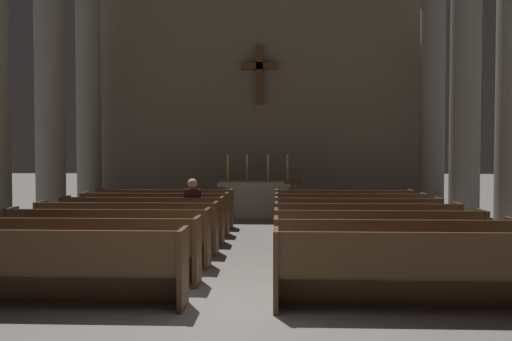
{
  "coord_description": "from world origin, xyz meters",
  "views": [
    {
      "loc": [
        0.56,
        -6.22,
        1.85
      ],
      "look_at": [
        0.0,
        7.91,
        1.36
      ],
      "focal_mm": 37.36,
      "sensor_mm": 36.0,
      "label": 1
    }
  ],
  "objects_px": {
    "candlestick_outer_left": "(228,173)",
    "candlestick_outer_right": "(287,173)",
    "pew_left_row_1": "(48,267)",
    "column_left_fourth": "(89,99)",
    "pew_right_row_4": "(366,229)",
    "candlestick_inner_right": "(268,173)",
    "pew_left_row_3": "(108,237)",
    "pew_right_row_7": "(343,209)",
    "altar": "(257,198)",
    "pew_left_row_4": "(127,228)",
    "pew_right_row_5": "(357,221)",
    "column_right_third": "(465,86)",
    "column_right_fourth": "(432,98)",
    "pew_left_row_6": "(155,214)",
    "lone_worshipper": "(193,209)",
    "pew_right_row_6": "(349,214)",
    "pew_left_row_2": "(83,250)",
    "pew_right_row_3": "(378,239)",
    "pew_left_row_5": "(143,220)",
    "candlestick_inner_left": "(247,173)",
    "lectern": "(293,202)",
    "column_left_third": "(50,88)",
    "pew_right_row_1": "(415,271)",
    "pew_right_row_2": "(394,252)",
    "pew_left_row_7": "(166,208)"
  },
  "relations": [
    {
      "from": "pew_right_row_4",
      "to": "candlestick_inner_left",
      "type": "bearing_deg",
      "value": 113.66
    },
    {
      "from": "candlestick_outer_left",
      "to": "candlestick_outer_right",
      "type": "height_order",
      "value": "same"
    },
    {
      "from": "candlestick_outer_left",
      "to": "lectern",
      "type": "bearing_deg",
      "value": -33.27
    },
    {
      "from": "column_right_third",
      "to": "candlestick_outer_left",
      "type": "xyz_separation_m",
      "value": [
        -5.93,
        2.1,
        -2.18
      ]
    },
    {
      "from": "pew_right_row_6",
      "to": "column_left_third",
      "type": "xyz_separation_m",
      "value": [
        -7.24,
        1.28,
        2.96
      ]
    },
    {
      "from": "candlestick_outer_left",
      "to": "candlestick_inner_right",
      "type": "relative_size",
      "value": 1.0
    },
    {
      "from": "candlestick_inner_left",
      "to": "altar",
      "type": "bearing_deg",
      "value": -0.0
    },
    {
      "from": "pew_left_row_1",
      "to": "altar",
      "type": "xyz_separation_m",
      "value": [
        2.16,
        8.95,
        0.06
      ]
    },
    {
      "from": "pew_left_row_2",
      "to": "pew_left_row_7",
      "type": "xyz_separation_m",
      "value": [
        0.0,
        5.57,
        0.0
      ]
    },
    {
      "from": "column_left_fourth",
      "to": "altar",
      "type": "height_order",
      "value": "column_left_fourth"
    },
    {
      "from": "pew_left_row_3",
      "to": "pew_right_row_7",
      "type": "relative_size",
      "value": 1.0
    },
    {
      "from": "pew_left_row_4",
      "to": "pew_right_row_5",
      "type": "distance_m",
      "value": 4.46
    },
    {
      "from": "pew_left_row_3",
      "to": "pew_right_row_7",
      "type": "xyz_separation_m",
      "value": [
        4.32,
        4.45,
        0.0
      ]
    },
    {
      "from": "pew_left_row_5",
      "to": "pew_right_row_4",
      "type": "bearing_deg",
      "value": -14.47
    },
    {
      "from": "pew_left_row_7",
      "to": "altar",
      "type": "height_order",
      "value": "altar"
    },
    {
      "from": "pew_left_row_5",
      "to": "pew_left_row_6",
      "type": "relative_size",
      "value": 1.0
    },
    {
      "from": "pew_left_row_5",
      "to": "pew_right_row_3",
      "type": "height_order",
      "value": "same"
    },
    {
      "from": "pew_left_row_5",
      "to": "candlestick_outer_left",
      "type": "bearing_deg",
      "value": 73.78
    },
    {
      "from": "pew_right_row_5",
      "to": "altar",
      "type": "height_order",
      "value": "altar"
    },
    {
      "from": "pew_left_row_6",
      "to": "pew_right_row_3",
      "type": "distance_m",
      "value": 5.46
    },
    {
      "from": "candlestick_outer_right",
      "to": "pew_left_row_6",
      "type": "bearing_deg",
      "value": -131.64
    },
    {
      "from": "pew_left_row_6",
      "to": "pew_right_row_6",
      "type": "height_order",
      "value": "same"
    },
    {
      "from": "pew_right_row_1",
      "to": "column_right_fourth",
      "type": "bearing_deg",
      "value": 73.03
    },
    {
      "from": "pew_left_row_6",
      "to": "candlestick_outer_left",
      "type": "height_order",
      "value": "candlestick_outer_left"
    },
    {
      "from": "pew_left_row_4",
      "to": "pew_right_row_6",
      "type": "height_order",
      "value": "same"
    },
    {
      "from": "pew_left_row_1",
      "to": "pew_right_row_6",
      "type": "distance_m",
      "value": 7.05
    },
    {
      "from": "pew_left_row_3",
      "to": "column_right_fourth",
      "type": "xyz_separation_m",
      "value": [
        7.24,
        7.35,
        2.96
      ]
    },
    {
      "from": "lectern",
      "to": "column_left_fourth",
      "type": "bearing_deg",
      "value": 163.24
    },
    {
      "from": "pew_left_row_4",
      "to": "candlestick_inner_left",
      "type": "height_order",
      "value": "candlestick_inner_left"
    },
    {
      "from": "altar",
      "to": "pew_left_row_4",
      "type": "bearing_deg",
      "value": -111.04
    },
    {
      "from": "lone_worshipper",
      "to": "candlestick_inner_right",
      "type": "bearing_deg",
      "value": 72.13
    },
    {
      "from": "pew_right_row_1",
      "to": "candlestick_inner_left",
      "type": "relative_size",
      "value": 4.26
    },
    {
      "from": "pew_left_row_3",
      "to": "pew_right_row_6",
      "type": "bearing_deg",
      "value": 37.74
    },
    {
      "from": "pew_right_row_1",
      "to": "pew_left_row_1",
      "type": "bearing_deg",
      "value": 180.0
    },
    {
      "from": "altar",
      "to": "lectern",
      "type": "bearing_deg",
      "value": -50.79
    },
    {
      "from": "pew_left_row_1",
      "to": "pew_left_row_4",
      "type": "relative_size",
      "value": 1.0
    },
    {
      "from": "pew_left_row_3",
      "to": "candlestick_inner_right",
      "type": "relative_size",
      "value": 4.26
    },
    {
      "from": "column_right_third",
      "to": "column_right_fourth",
      "type": "distance_m",
      "value": 2.72
    },
    {
      "from": "pew_left_row_4",
      "to": "pew_right_row_2",
      "type": "relative_size",
      "value": 1.0
    },
    {
      "from": "pew_left_row_2",
      "to": "candlestick_inner_right",
      "type": "bearing_deg",
      "value": 72.59
    },
    {
      "from": "pew_left_row_3",
      "to": "pew_right_row_4",
      "type": "relative_size",
      "value": 1.0
    },
    {
      "from": "pew_left_row_2",
      "to": "column_right_third",
      "type": "relative_size",
      "value": 0.46
    },
    {
      "from": "candlestick_outer_right",
      "to": "lone_worshipper",
      "type": "distance_m",
      "value": 4.92
    },
    {
      "from": "candlestick_inner_right",
      "to": "pew_right_row_1",
      "type": "bearing_deg",
      "value": -78.27
    },
    {
      "from": "pew_left_row_6",
      "to": "lone_worshipper",
      "type": "xyz_separation_m",
      "value": [
        1.02,
        -1.08,
        0.22
      ]
    },
    {
      "from": "column_left_third",
      "to": "column_right_fourth",
      "type": "height_order",
      "value": "same"
    },
    {
      "from": "pew_right_row_4",
      "to": "altar",
      "type": "xyz_separation_m",
      "value": [
        -2.16,
        5.61,
        0.06
      ]
    },
    {
      "from": "pew_left_row_3",
      "to": "candlestick_outer_right",
      "type": "xyz_separation_m",
      "value": [
        3.01,
        6.72,
        0.78
      ]
    },
    {
      "from": "pew_right_row_4",
      "to": "candlestick_inner_right",
      "type": "distance_m",
      "value": 5.96
    },
    {
      "from": "pew_left_row_1",
      "to": "column_left_fourth",
      "type": "height_order",
      "value": "column_left_fourth"
    }
  ]
}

